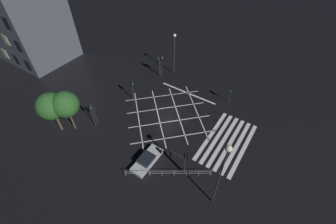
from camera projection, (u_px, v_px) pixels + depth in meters
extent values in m
plane|color=black|center=(168.00, 115.00, 33.01)|extent=(200.00, 200.00, 0.00)
cube|color=silver|center=(211.00, 135.00, 30.27)|extent=(9.72, 0.50, 0.01)
cube|color=silver|center=(217.00, 138.00, 29.92)|extent=(9.72, 0.50, 0.01)
cube|color=silver|center=(223.00, 140.00, 29.57)|extent=(9.72, 0.50, 0.01)
cube|color=silver|center=(230.00, 144.00, 29.21)|extent=(9.72, 0.50, 0.01)
cube|color=silver|center=(237.00, 147.00, 28.86)|extent=(9.72, 0.50, 0.01)
cube|color=silver|center=(243.00, 150.00, 28.51)|extent=(9.72, 0.50, 0.01)
cube|color=silver|center=(196.00, 110.00, 33.62)|extent=(8.50, 8.50, 0.01)
cube|color=silver|center=(174.00, 137.00, 29.99)|extent=(8.50, 8.50, 0.01)
cube|color=silver|center=(178.00, 113.00, 33.21)|extent=(8.50, 8.50, 0.01)
cube|color=silver|center=(170.00, 122.00, 32.00)|extent=(8.50, 8.50, 0.01)
cube|color=silver|center=(158.00, 116.00, 32.80)|extent=(8.50, 8.50, 0.01)
cube|color=silver|center=(166.00, 108.00, 34.01)|extent=(8.50, 8.50, 0.01)
cube|color=silver|center=(139.00, 119.00, 32.38)|extent=(8.50, 8.50, 0.01)
cube|color=silver|center=(163.00, 96.00, 36.02)|extent=(8.50, 8.50, 0.01)
cube|color=silver|center=(188.00, 93.00, 36.51)|extent=(0.30, 9.72, 0.01)
cube|color=beige|center=(5.00, 54.00, 41.44)|extent=(0.06, 1.40, 1.80)
cube|color=black|center=(16.00, 60.00, 40.04)|extent=(0.06, 1.40, 1.80)
cube|color=black|center=(28.00, 66.00, 38.64)|extent=(0.06, 1.40, 1.80)
cube|color=beige|center=(6.00, 40.00, 37.46)|extent=(0.06, 1.40, 1.80)
cube|color=black|center=(18.00, 46.00, 36.06)|extent=(0.06, 1.40, 1.80)
cube|color=black|center=(6.00, 23.00, 33.47)|extent=(0.06, 1.40, 1.80)
cylinder|color=#2D2D30|center=(92.00, 115.00, 29.88)|extent=(0.11, 0.11, 4.38)
cube|color=black|center=(90.00, 106.00, 28.64)|extent=(0.28, 0.16, 0.90)
sphere|color=black|center=(90.00, 105.00, 28.38)|extent=(0.18, 0.18, 0.18)
sphere|color=black|center=(90.00, 106.00, 28.59)|extent=(0.18, 0.18, 0.18)
sphere|color=green|center=(91.00, 108.00, 28.80)|extent=(0.18, 0.18, 0.18)
cube|color=black|center=(89.00, 106.00, 28.67)|extent=(0.36, 0.02, 0.98)
cylinder|color=#2D2D30|center=(230.00, 95.00, 33.76)|extent=(0.11, 0.11, 3.22)
cube|color=black|center=(231.00, 89.00, 32.90)|extent=(0.16, 0.28, 0.90)
sphere|color=black|center=(232.00, 88.00, 32.62)|extent=(0.18, 0.18, 0.18)
sphere|color=black|center=(231.00, 90.00, 32.83)|extent=(0.18, 0.18, 0.18)
sphere|color=green|center=(231.00, 91.00, 33.04)|extent=(0.18, 0.18, 0.18)
cube|color=black|center=(232.00, 89.00, 32.95)|extent=(0.02, 0.36, 0.98)
cylinder|color=#2D2D30|center=(161.00, 66.00, 38.42)|extent=(0.11, 0.11, 4.15)
cube|color=black|center=(162.00, 58.00, 37.26)|extent=(0.28, 0.16, 0.90)
sphere|color=red|center=(162.00, 57.00, 37.01)|extent=(0.18, 0.18, 0.18)
sphere|color=black|center=(162.00, 58.00, 37.22)|extent=(0.18, 0.18, 0.18)
sphere|color=black|center=(162.00, 60.00, 37.43)|extent=(0.18, 0.18, 0.18)
cube|color=black|center=(161.00, 58.00, 37.30)|extent=(0.36, 0.02, 0.98)
cylinder|color=#2D2D30|center=(187.00, 167.00, 24.85)|extent=(0.11, 0.11, 3.23)
cylinder|color=#2D2D30|center=(179.00, 155.00, 24.23)|extent=(0.09, 2.09, 0.09)
cube|color=black|center=(171.00, 153.00, 24.95)|extent=(0.28, 0.16, 0.90)
sphere|color=black|center=(170.00, 151.00, 24.79)|extent=(0.18, 0.18, 0.18)
sphere|color=black|center=(170.00, 153.00, 25.00)|extent=(0.18, 0.18, 0.18)
sphere|color=green|center=(170.00, 155.00, 25.21)|extent=(0.18, 0.18, 0.18)
cube|color=black|center=(172.00, 154.00, 24.92)|extent=(0.36, 0.02, 0.98)
cylinder|color=#2D2D30|center=(95.00, 115.00, 30.50)|extent=(0.11, 0.11, 3.49)
cube|color=black|center=(93.00, 108.00, 29.70)|extent=(0.16, 0.28, 0.90)
sphere|color=black|center=(94.00, 106.00, 29.56)|extent=(0.18, 0.18, 0.18)
sphere|color=black|center=(94.00, 107.00, 29.77)|extent=(0.18, 0.18, 0.18)
sphere|color=green|center=(95.00, 109.00, 29.98)|extent=(0.18, 0.18, 0.18)
cube|color=black|center=(93.00, 108.00, 29.65)|extent=(0.02, 0.36, 0.98)
cylinder|color=#2D2D30|center=(185.00, 165.00, 24.69)|extent=(0.11, 0.11, 3.92)
cube|color=black|center=(186.00, 156.00, 23.75)|extent=(0.16, 0.28, 0.90)
sphere|color=red|center=(187.00, 154.00, 23.60)|extent=(0.18, 0.18, 0.18)
sphere|color=black|center=(187.00, 156.00, 23.81)|extent=(0.18, 0.18, 0.18)
sphere|color=black|center=(187.00, 157.00, 24.02)|extent=(0.18, 0.18, 0.18)
cube|color=black|center=(186.00, 157.00, 23.69)|extent=(0.02, 0.36, 0.98)
cylinder|color=#2D2D30|center=(132.00, 90.00, 34.02)|extent=(0.11, 0.11, 3.93)
cube|color=black|center=(132.00, 82.00, 32.93)|extent=(0.28, 0.16, 0.90)
sphere|color=black|center=(132.00, 81.00, 32.68)|extent=(0.18, 0.18, 0.18)
sphere|color=black|center=(133.00, 82.00, 32.89)|extent=(0.18, 0.18, 0.18)
sphere|color=green|center=(133.00, 84.00, 33.10)|extent=(0.18, 0.18, 0.18)
cube|color=black|center=(131.00, 82.00, 32.97)|extent=(0.36, 0.02, 0.98)
cylinder|color=#2D2D30|center=(160.00, 65.00, 38.28)|extent=(0.11, 0.11, 4.49)
cube|color=black|center=(159.00, 57.00, 36.98)|extent=(0.16, 0.28, 0.90)
sphere|color=black|center=(158.00, 55.00, 36.70)|extent=(0.18, 0.18, 0.18)
sphere|color=black|center=(158.00, 57.00, 36.91)|extent=(0.18, 0.18, 0.18)
sphere|color=green|center=(159.00, 59.00, 37.12)|extent=(0.18, 0.18, 0.18)
cube|color=black|center=(159.00, 56.00, 37.03)|extent=(0.02, 0.36, 0.98)
cylinder|color=#2D2D30|center=(174.00, 56.00, 37.93)|extent=(0.14, 0.14, 7.07)
sphere|color=#F4EAC6|center=(175.00, 35.00, 35.33)|extent=(0.53, 0.53, 0.53)
cylinder|color=#2D2D30|center=(219.00, 180.00, 20.55)|extent=(0.14, 0.14, 9.20)
sphere|color=#F4EAC6|center=(229.00, 148.00, 17.20)|extent=(0.59, 0.59, 0.59)
cylinder|color=brown|center=(72.00, 120.00, 29.99)|extent=(0.23, 0.23, 3.20)
sphere|color=#285B23|center=(65.00, 104.00, 27.97)|extent=(3.40, 3.40, 3.40)
cylinder|color=brown|center=(58.00, 122.00, 29.95)|extent=(0.32, 0.32, 2.97)
sphere|color=#285B23|center=(51.00, 106.00, 27.97)|extent=(3.55, 3.55, 3.55)
cube|color=#B7BABC|center=(147.00, 160.00, 26.83)|extent=(4.43, 1.72, 0.53)
cube|color=black|center=(146.00, 159.00, 26.42)|extent=(1.86, 1.52, 0.44)
sphere|color=white|center=(154.00, 147.00, 28.37)|extent=(0.16, 0.16, 0.16)
sphere|color=white|center=(161.00, 150.00, 27.95)|extent=(0.16, 0.16, 0.16)
cylinder|color=black|center=(149.00, 150.00, 28.02)|extent=(0.69, 0.20, 0.69)
cylinder|color=black|center=(159.00, 156.00, 27.44)|extent=(0.69, 0.20, 0.69)
cylinder|color=black|center=(135.00, 166.00, 26.39)|extent=(0.69, 0.20, 0.69)
cylinder|color=black|center=(145.00, 173.00, 25.81)|extent=(0.69, 0.20, 0.69)
cylinder|color=#B7B7BC|center=(125.00, 173.00, 25.54)|extent=(0.05, 0.05, 1.05)
cylinder|color=#B7B7BC|center=(137.00, 173.00, 25.54)|extent=(0.05, 0.05, 1.05)
cylinder|color=#B7B7BC|center=(150.00, 173.00, 25.54)|extent=(0.05, 0.05, 1.05)
cylinder|color=#B7B7BC|center=(162.00, 173.00, 25.54)|extent=(0.05, 0.05, 1.05)
cylinder|color=#B7B7BC|center=(174.00, 173.00, 25.54)|extent=(0.05, 0.05, 1.05)
cylinder|color=#B7B7BC|center=(186.00, 173.00, 25.54)|extent=(0.05, 0.05, 1.05)
cylinder|color=#B7B7BC|center=(199.00, 173.00, 25.54)|extent=(0.05, 0.05, 1.05)
cylinder|color=#B7B7BC|center=(211.00, 173.00, 25.54)|extent=(0.05, 0.05, 1.05)
cylinder|color=#B7B7BC|center=(168.00, 171.00, 25.20)|extent=(5.41, 8.18, 0.04)
cylinder|color=#B7B7BC|center=(168.00, 173.00, 25.50)|extent=(5.41, 8.18, 0.04)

